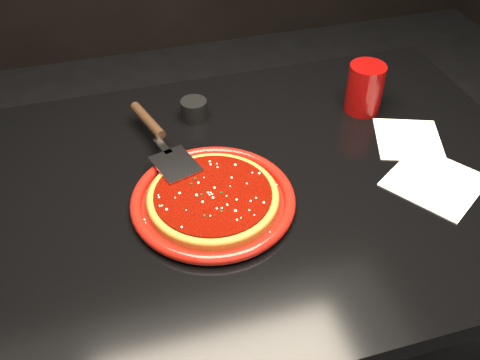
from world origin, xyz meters
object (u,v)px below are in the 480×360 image
Objects in this scene: table at (242,300)px; pizza_server at (161,139)px; plate at (213,200)px; cup at (365,88)px; ramekin at (194,110)px.

pizza_server reaches higher than table.
cup reaches higher than plate.
pizza_server reaches higher than ramekin.
pizza_server is at bearing -130.20° from ramekin.
table is 0.45m from pizza_server.
pizza_server is at bearing 109.87° from plate.
table is 10.78× the size of cup.
cup reaches higher than pizza_server.
table is 0.57m from cup.
cup is 0.38m from ramekin.
cup reaches higher than table.
pizza_server is 5.33× the size of ramekin.
cup is at bearing 27.38° from plate.
pizza_server is 2.78× the size of cup.
plate is 2.72× the size of cup.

